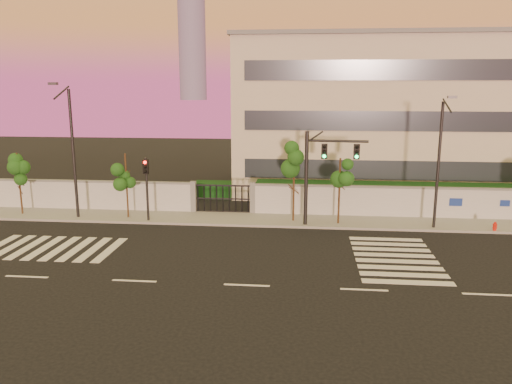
{
  "coord_description": "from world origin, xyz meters",
  "views": [
    {
      "loc": [
        2.38,
        -20.08,
        8.45
      ],
      "look_at": [
        -0.19,
        6.0,
        2.85
      ],
      "focal_mm": 35.0,
      "sensor_mm": 36.0,
      "label": 1
    }
  ],
  "objects": [
    {
      "name": "sidewalk",
      "position": [
        0.0,
        10.5,
        0.07
      ],
      "size": [
        60.0,
        3.0,
        0.15
      ],
      "primitive_type": "cube",
      "color": "gray",
      "rests_on": "ground"
    },
    {
      "name": "streetlight_west",
      "position": [
        -12.12,
        9.63,
        4.67
      ],
      "size": [
        0.52,
        2.08,
        8.64
      ],
      "color": "black",
      "rests_on": "ground"
    },
    {
      "name": "traffic_signal_secondary",
      "position": [
        -7.35,
        9.46,
        2.61
      ],
      "size": [
        0.32,
        0.32,
        4.12
      ],
      "rotation": [
        0.0,
        0.0,
        -0.11
      ],
      "color": "black",
      "rests_on": "ground"
    },
    {
      "name": "street_tree_b",
      "position": [
        -16.16,
        10.29,
        3.08
      ],
      "size": [
        1.44,
        1.15,
        4.19
      ],
      "color": "#382314",
      "rests_on": "ground"
    },
    {
      "name": "street_tree_c",
      "position": [
        -8.85,
        10.09,
        3.14
      ],
      "size": [
        1.31,
        1.04,
        4.27
      ],
      "color": "#382314",
      "rests_on": "ground"
    },
    {
      "name": "road_markings",
      "position": [
        -1.58,
        3.76,
        0.01
      ],
      "size": [
        57.0,
        7.62,
        0.02
      ],
      "color": "silver",
      "rests_on": "ground"
    },
    {
      "name": "perimeter_wall",
      "position": [
        0.1,
        12.0,
        1.07
      ],
      "size": [
        60.0,
        0.36,
        2.2
      ],
      "color": "#B1B3B8",
      "rests_on": "ground"
    },
    {
      "name": "street_tree_e",
      "position": [
        4.54,
        9.94,
        3.08
      ],
      "size": [
        1.49,
        1.19,
        4.18
      ],
      "color": "#382314",
      "rests_on": "ground"
    },
    {
      "name": "streetlight_east",
      "position": [
        10.15,
        9.4,
        4.28
      ],
      "size": [
        0.47,
        1.91,
        7.92
      ],
      "color": "black",
      "rests_on": "ground"
    },
    {
      "name": "traffic_signal_main",
      "position": [
        3.23,
        9.46,
        3.68
      ],
      "size": [
        3.69,
        0.48,
        5.83
      ],
      "rotation": [
        0.0,
        0.0,
        -0.08
      ],
      "color": "black",
      "rests_on": "ground"
    },
    {
      "name": "fire_hydrant",
      "position": [
        13.53,
        9.21,
        0.33
      ],
      "size": [
        0.26,
        0.25,
        0.67
      ],
      "rotation": [
        0.0,
        0.0,
        0.08
      ],
      "color": "red",
      "rests_on": "ground"
    },
    {
      "name": "street_tree_d",
      "position": [
        1.76,
        10.32,
        3.73
      ],
      "size": [
        1.5,
        1.19,
        5.07
      ],
      "color": "#382314",
      "rests_on": "ground"
    },
    {
      "name": "hedge_row",
      "position": [
        1.17,
        14.74,
        0.82
      ],
      "size": [
        41.0,
        4.25,
        1.8
      ],
      "color": "#0F3413",
      "rests_on": "ground"
    },
    {
      "name": "institutional_building",
      "position": [
        9.0,
        21.99,
        6.16
      ],
      "size": [
        24.4,
        12.4,
        12.25
      ],
      "color": "beige",
      "rests_on": "ground"
    },
    {
      "name": "ground",
      "position": [
        0.0,
        0.0,
        0.0
      ],
      "size": [
        120.0,
        120.0,
        0.0
      ],
      "primitive_type": "plane",
      "color": "black",
      "rests_on": "ground"
    }
  ]
}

